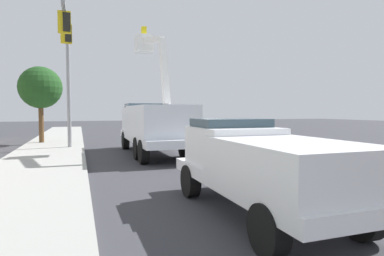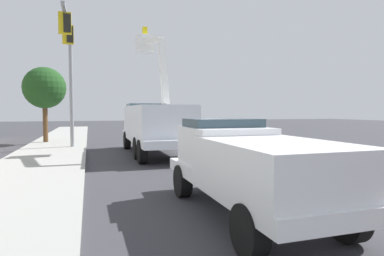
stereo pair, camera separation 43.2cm
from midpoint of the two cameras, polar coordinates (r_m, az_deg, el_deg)
ground at (r=17.68m, az=1.54°, el=-4.31°), size 120.00×120.00×0.00m
sidewalk_far_side at (r=16.78m, az=-23.71°, el=-4.75°), size 60.03×4.19×0.12m
lane_centre_stripe at (r=17.68m, az=1.54°, el=-4.29°), size 50.00×0.65×0.01m
utility_bucket_truck at (r=16.97m, az=-5.96°, el=0.83°), size 8.22×2.66×6.81m
service_pickup_truck at (r=7.13m, az=11.75°, el=-6.24°), size 5.62×2.23×2.06m
passing_minivan at (r=25.07m, az=2.05°, el=0.09°), size 4.82×1.99×1.69m
traffic_cone_mid_front at (r=12.64m, az=7.94°, el=-5.55°), size 0.40×0.40×0.77m
traffic_cone_mid_rear at (r=21.07m, az=-3.14°, el=-1.94°), size 0.40×0.40×0.88m
traffic_signal_mast at (r=19.12m, az=-20.22°, el=11.78°), size 5.92×0.58×7.97m
street_tree_right at (r=24.29m, az=-24.14°, el=6.44°), size 2.82×2.82×5.25m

